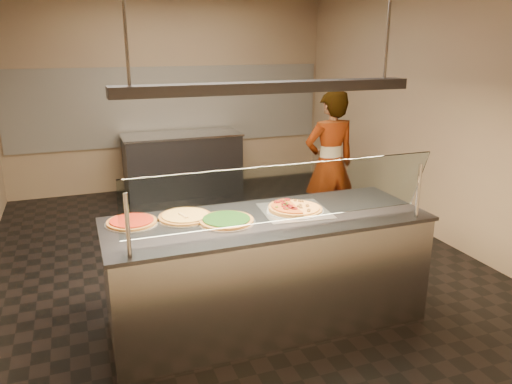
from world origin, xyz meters
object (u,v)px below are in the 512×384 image
object	(u,v)px
serving_counter	(267,270)
half_pizza_pepperoni	(283,208)
pizza_cheese	(185,216)
pizza_tomato	(132,222)
prep_table	(183,164)
heat_lamp_housing	(268,87)
sneeze_guard	(285,194)
perforated_tray	(295,210)
pizza_spinach	(226,220)
half_pizza_sausage	(306,206)
pizza_spatula	(190,216)
worker	(330,164)

from	to	relation	value
serving_counter	half_pizza_pepperoni	size ratio (longest dim) A/B	5.61
pizza_cheese	pizza_tomato	xyz separation A→B (m)	(-0.41, 0.02, -0.00)
prep_table	heat_lamp_housing	xyz separation A→B (m)	(-0.14, -3.91, 1.48)
sneeze_guard	pizza_tomato	size ratio (longest dim) A/B	5.68
sneeze_guard	half_pizza_pepperoni	bearing A→B (deg)	68.35
serving_counter	perforated_tray	size ratio (longest dim) A/B	4.43
pizza_spinach	heat_lamp_housing	size ratio (longest dim) A/B	0.20
prep_table	heat_lamp_housing	distance (m)	4.18
half_pizza_sausage	pizza_spatula	xyz separation A→B (m)	(-0.97, 0.09, 0.00)
pizza_tomato	pizza_cheese	bearing A→B (deg)	-2.56
half_pizza_sausage	pizza_cheese	distance (m)	1.01
pizza_spatula	worker	xyz separation A→B (m)	(2.01, 1.44, -0.08)
pizza_spinach	prep_table	bearing A→B (deg)	83.00
serving_counter	half_pizza_sausage	distance (m)	0.62
half_pizza_pepperoni	serving_counter	bearing A→B (deg)	-156.63
pizza_cheese	worker	xyz separation A→B (m)	(2.04, 1.38, -0.07)
sneeze_guard	worker	bearing A→B (deg)	53.85
pizza_tomato	heat_lamp_housing	xyz separation A→B (m)	(1.03, -0.24, 1.01)
pizza_cheese	pizza_tomato	distance (m)	0.41
pizza_cheese	heat_lamp_housing	size ratio (longest dim) A/B	0.19
heat_lamp_housing	pizza_tomato	bearing A→B (deg)	166.93
pizza_spinach	pizza_tomato	xyz separation A→B (m)	(-0.69, 0.22, -0.00)
perforated_tray	pizza_spinach	world-z (taller)	pizza_spinach
sneeze_guard	pizza_tomato	world-z (taller)	sneeze_guard
serving_counter	sneeze_guard	bearing A→B (deg)	-90.00
half_pizza_pepperoni	heat_lamp_housing	xyz separation A→B (m)	(-0.16, -0.07, 0.99)
sneeze_guard	pizza_tomato	distance (m)	1.22
sneeze_guard	pizza_tomato	bearing A→B (deg)	150.53
pizza_spatula	perforated_tray	bearing A→B (deg)	-5.98
worker	pizza_cheese	bearing A→B (deg)	33.87
sneeze_guard	pizza_spatula	distance (m)	0.82
pizza_cheese	pizza_tomato	bearing A→B (deg)	177.44
sneeze_guard	pizza_spinach	world-z (taller)	sneeze_guard
half_pizza_sausage	pizza_spatula	size ratio (longest dim) A/B	2.05
half_pizza_pepperoni	worker	distance (m)	1.98
prep_table	worker	world-z (taller)	worker
serving_counter	half_pizza_pepperoni	bearing A→B (deg)	23.37
pizza_spinach	heat_lamp_housing	distance (m)	1.06
pizza_cheese	half_pizza_pepperoni	bearing A→B (deg)	-10.83
pizza_spatula	heat_lamp_housing	distance (m)	1.17
pizza_spinach	pizza_tomato	distance (m)	0.73
pizza_cheese	worker	bearing A→B (deg)	34.10
pizza_cheese	prep_table	size ratio (longest dim) A/B	0.25
half_pizza_sausage	prep_table	bearing A→B (deg)	93.54
serving_counter	pizza_spatula	world-z (taller)	pizza_spatula
sneeze_guard	heat_lamp_housing	world-z (taller)	heat_lamp_housing
perforated_tray	worker	xyz separation A→B (m)	(1.15, 1.53, -0.06)
perforated_tray	pizza_cheese	size ratio (longest dim) A/B	1.30
half_pizza_sausage	pizza_tomato	xyz separation A→B (m)	(-1.41, 0.17, -0.01)
sneeze_guard	heat_lamp_housing	distance (m)	0.80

